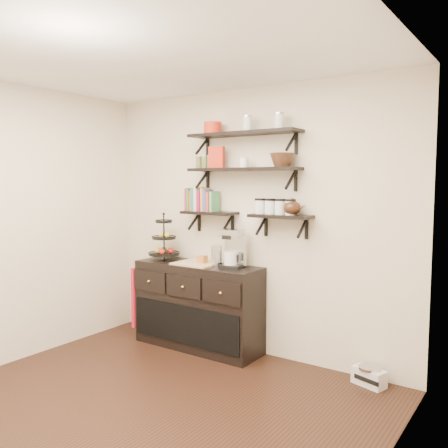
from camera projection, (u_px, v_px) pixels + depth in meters
floor at (127, 419)px, 3.54m from camera, size 3.50×3.50×0.00m
ceiling at (119, 47)px, 3.29m from camera, size 3.50×3.50×0.02m
back_wall at (250, 222)px, 4.85m from camera, size 3.50×0.02×2.70m
right_wall at (363, 263)px, 2.43m from camera, size 0.02×3.50×2.70m
shelf_top at (243, 134)px, 4.66m from camera, size 1.20×0.27×0.23m
shelf_mid at (243, 170)px, 4.70m from camera, size 1.20×0.27×0.23m
shelf_low_left at (210, 213)px, 4.98m from camera, size 0.60×0.25×0.23m
shelf_low_right at (281, 217)px, 4.51m from camera, size 0.60×0.25×0.23m
cookbooks at (203, 200)px, 5.02m from camera, size 0.36×0.15×0.26m
glass_canisters at (275, 208)px, 4.54m from camera, size 0.43×0.10×0.13m
sideboard at (198, 306)px, 5.02m from camera, size 1.40×0.50×0.92m
fruit_stand at (164, 244)px, 5.23m from camera, size 0.34×0.34×0.50m
candle at (202, 259)px, 4.94m from camera, size 0.08×0.08×0.08m
coffee_maker at (233, 249)px, 4.74m from camera, size 0.24×0.23×0.39m
thermal_carafe at (217, 256)px, 4.81m from camera, size 0.11×0.11×0.22m
apron at (142, 296)px, 5.35m from camera, size 0.04×0.29×0.67m
radio at (369, 376)px, 4.10m from camera, size 0.31×0.24×0.17m
recipe_box at (217, 157)px, 4.86m from camera, size 0.17×0.09×0.22m
walnut_bowl at (282, 160)px, 4.44m from camera, size 0.24×0.24×0.13m
ramekins at (244, 163)px, 4.68m from camera, size 0.09×0.09×0.10m
teapot at (292, 207)px, 4.43m from camera, size 0.22×0.16×0.16m
red_pot at (213, 128)px, 4.86m from camera, size 0.18×0.18×0.12m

